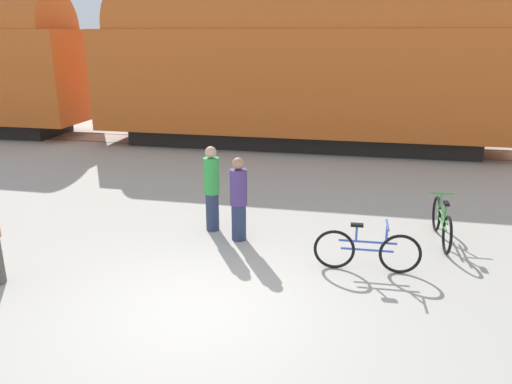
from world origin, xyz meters
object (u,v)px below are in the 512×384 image
bicycle_blue (367,250)px  bicycle_green (442,223)px  person_in_green (212,188)px  person_in_purple (239,199)px  freight_train (300,64)px

bicycle_blue → bicycle_green: bearing=48.4°
bicycle_blue → person_in_green: size_ratio=1.02×
bicycle_green → person_in_purple: bearing=-169.4°
bicycle_green → person_in_green: (-4.30, -0.32, 0.49)m
freight_train → bicycle_blue: size_ratio=25.20×
bicycle_green → person_in_green: 4.34m
person_in_green → bicycle_blue: bearing=5.2°
freight_train → bicycle_green: size_ratio=24.26×
bicycle_green → person_in_purple: size_ratio=1.13×
freight_train → bicycle_green: bearing=-64.5°
freight_train → bicycle_blue: freight_train is taller
bicycle_green → bicycle_blue: 2.04m
freight_train → person_in_green: freight_train is taller
bicycle_blue → person_in_purple: 2.51m
freight_train → person_in_green: (-0.69, -7.90, -1.87)m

